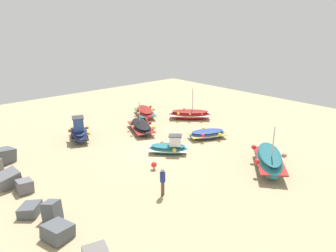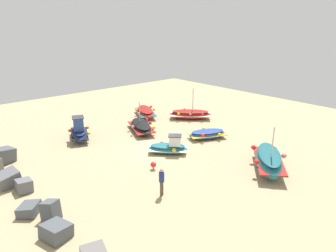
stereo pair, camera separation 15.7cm
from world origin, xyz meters
name	(u,v)px [view 1 (the left image)]	position (x,y,z in m)	size (l,w,h in m)	color
ground_plane	(156,149)	(0.00, 0.00, 0.00)	(47.29, 47.29, 0.00)	tan
fishing_boat_0	(269,160)	(-7.90, -3.57, 0.68)	(4.38, 4.86, 3.35)	#1E6670
fishing_boat_1	(141,127)	(4.20, -1.71, 0.45)	(4.65, 3.15, 2.75)	black
fishing_boat_2	(190,114)	(4.02, -7.99, 0.48)	(4.21, 4.24, 3.28)	maroon
fishing_boat_3	(207,134)	(-1.08, -4.98, 0.39)	(2.63, 3.60, 0.79)	#2D4C9E
fishing_boat_4	(145,112)	(7.93, -5.04, 0.45)	(4.45, 3.25, 0.95)	maroon
fishing_boat_5	(169,147)	(-1.28, -0.31, 0.47)	(3.02, 3.00, 1.52)	#1E6670
fishing_boat_6	(79,132)	(6.04, 3.52, 0.67)	(3.83, 2.68, 2.12)	navy
person_walking	(163,180)	(-5.64, 4.10, 0.99)	(0.32, 0.32, 1.72)	brown
breakwater_rocks	(19,184)	(0.61, 10.17, 0.41)	(16.86, 2.46, 1.31)	slate
mooring_buoy_0	(179,138)	(0.01, -2.56, 0.34)	(0.41, 0.41, 0.55)	#3F3F42
mooring_buoy_1	(154,165)	(-2.68, 2.35, 0.35)	(0.40, 0.40, 0.55)	#3F3F42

